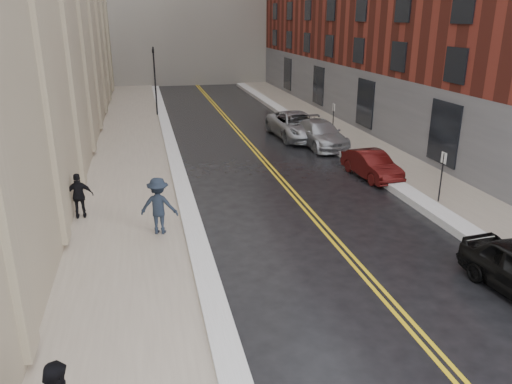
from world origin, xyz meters
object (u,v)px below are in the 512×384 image
pedestrian_b (159,206)px  pedestrian_c (79,196)px  car_maroon (372,165)px  car_silver_far (296,125)px  car_silver_near (320,134)px

pedestrian_b → pedestrian_c: bearing=-19.9°
car_maroon → pedestrian_b: (-10.16, -4.68, 0.52)m
car_silver_far → pedestrian_b: 16.26m
car_maroon → car_silver_near: car_silver_near is taller
car_maroon → pedestrian_c: 13.26m
car_silver_near → car_silver_far: (-0.74, 2.40, 0.06)m
car_silver_near → pedestrian_b: 14.82m
car_maroon → pedestrian_b: pedestrian_b is taller
car_maroon → car_silver_far: car_silver_far is taller
car_silver_far → pedestrian_b: size_ratio=2.87×
car_maroon → pedestrian_c: bearing=-173.9°
car_silver_far → car_maroon: bearing=-86.2°
car_silver_near → pedestrian_c: pedestrian_c is taller
car_silver_near → pedestrian_c: (-12.69, -8.97, 0.27)m
car_maroon → car_silver_near: size_ratio=0.75×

